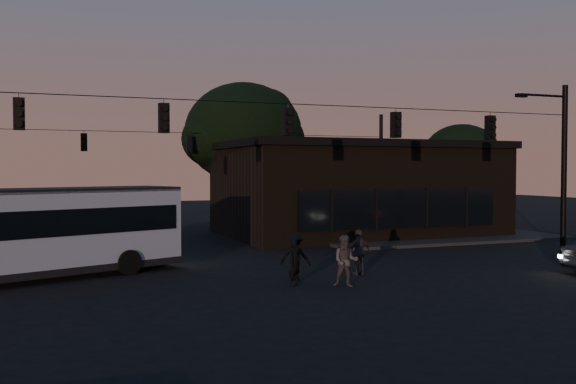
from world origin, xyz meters
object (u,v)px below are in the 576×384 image
object	(u,v)px
bus	(22,229)
pedestrian_a	(295,263)
pedestrian_b	(346,261)
pedestrian_d	(295,257)
pedestrian_c	(359,252)
building	(356,188)

from	to	relation	value
bus	pedestrian_a	distance (m)	9.39
pedestrian_b	pedestrian_a	bearing A→B (deg)	-179.01
bus	pedestrian_d	distance (m)	9.38
pedestrian_a	pedestrian_d	size ratio (longest dim) A/B	0.93
pedestrian_b	pedestrian_c	world-z (taller)	pedestrian_b
building	pedestrian_a	bearing A→B (deg)	-124.09
building	pedestrian_d	size ratio (longest dim) A/B	9.40
building	pedestrian_a	size ratio (longest dim) A/B	10.06
bus	pedestrian_d	xyz separation A→B (m)	(8.74, -3.26, -0.95)
pedestrian_d	pedestrian_c	bearing A→B (deg)	-142.08
bus	pedestrian_c	distance (m)	11.76
pedestrian_d	building	bearing A→B (deg)	-90.41
building	pedestrian_b	world-z (taller)	building
pedestrian_a	pedestrian_c	bearing A→B (deg)	-13.52
building	pedestrian_b	xyz separation A→B (m)	(-8.19, -15.04, -1.86)
pedestrian_c	pedestrian_d	world-z (taller)	pedestrian_c
building	pedestrian_b	distance (m)	17.23
building	pedestrian_c	bearing A→B (deg)	-116.97
pedestrian_b	pedestrian_d	distance (m)	2.03
pedestrian_c	building	bearing A→B (deg)	-126.44
pedestrian_a	pedestrian_b	world-z (taller)	pedestrian_b
pedestrian_a	pedestrian_d	bearing A→B (deg)	32.48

